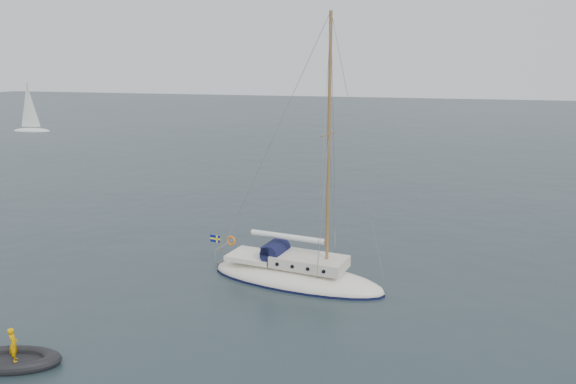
# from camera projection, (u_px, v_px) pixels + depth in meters

# --- Properties ---
(ground) EXTENTS (300.00, 300.00, 0.00)m
(ground) POSITION_uv_depth(u_px,v_px,m) (315.00, 284.00, 28.04)
(ground) COLOR black
(ground) RESTS_ON ground
(sailboat) EXTENTS (9.61, 2.88, 13.68)m
(sailboat) POSITION_uv_depth(u_px,v_px,m) (296.00, 263.00, 28.12)
(sailboat) COLOR #F1ECCE
(sailboat) RESTS_ON ground
(dinghy) EXTENTS (2.47, 1.11, 0.35)m
(dinghy) POSITION_uv_depth(u_px,v_px,m) (240.00, 263.00, 30.58)
(dinghy) COLOR #4A4A4E
(dinghy) RESTS_ON ground
(rib) EXTENTS (3.78, 1.72, 1.50)m
(rib) POSITION_uv_depth(u_px,v_px,m) (9.00, 359.00, 20.56)
(rib) COLOR black
(rib) RESTS_ON ground
(distant_yacht_a) EXTENTS (6.11, 3.26, 8.09)m
(distant_yacht_a) POSITION_uv_depth(u_px,v_px,m) (29.00, 109.00, 88.32)
(distant_yacht_a) COLOR silver
(distant_yacht_a) RESTS_ON ground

